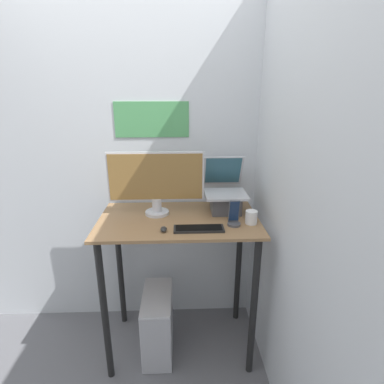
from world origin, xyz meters
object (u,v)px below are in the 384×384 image
object	(u,v)px
laptop	(225,197)
computer_tower	(158,323)
cell_phone	(234,218)
keyboard	(199,229)
monitor	(156,182)
mouse	(164,229)

from	to	relation	value
laptop	computer_tower	bearing A→B (deg)	-160.58
laptop	cell_phone	distance (m)	0.25
keyboard	cell_phone	size ratio (longest dim) A/B	1.84
monitor	keyboard	world-z (taller)	monitor
laptop	monitor	world-z (taller)	monitor
monitor	keyboard	distance (m)	0.43
laptop	computer_tower	world-z (taller)	laptop
keyboard	mouse	world-z (taller)	mouse
mouse	computer_tower	distance (m)	0.83
keyboard	computer_tower	bearing A→B (deg)	155.12
laptop	mouse	world-z (taller)	laptop
mouse	cell_phone	distance (m)	0.44
laptop	mouse	xyz separation A→B (m)	(-0.41, -0.31, -0.09)
mouse	cell_phone	world-z (taller)	cell_phone
monitor	keyboard	size ratio (longest dim) A/B	2.10
keyboard	cell_phone	bearing A→B (deg)	15.57
computer_tower	monitor	bearing A→B (deg)	83.61
keyboard	cell_phone	xyz separation A→B (m)	(0.22, 0.06, 0.04)
keyboard	mouse	xyz separation A→B (m)	(-0.21, -0.01, 0.01)
laptop	keyboard	world-z (taller)	laptop
keyboard	computer_tower	distance (m)	0.86
monitor	computer_tower	bearing A→B (deg)	-96.39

